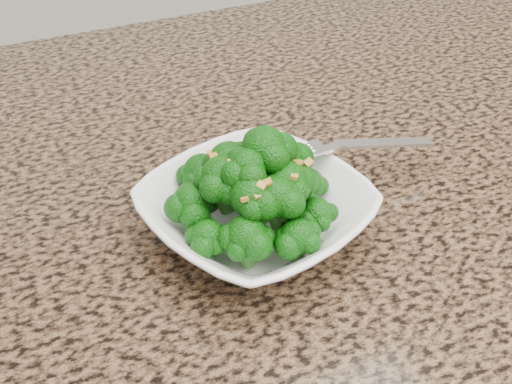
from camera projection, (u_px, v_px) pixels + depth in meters
name	position (u px, v px, depth m)	size (l,w,h in m)	color
granite_counter	(373.00, 200.00, 0.68)	(1.64, 1.04, 0.03)	brown
bowl	(256.00, 213.00, 0.60)	(0.20, 0.20, 0.05)	white
broccoli_pile	(256.00, 161.00, 0.56)	(0.18, 0.18, 0.07)	#0D5609
garlic_topping	(256.00, 124.00, 0.54)	(0.11, 0.11, 0.01)	#C78930
fork	(336.00, 146.00, 0.64)	(0.19, 0.03, 0.01)	silver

